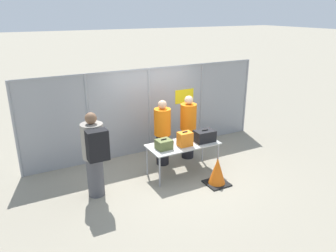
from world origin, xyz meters
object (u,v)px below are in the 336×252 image
at_px(suitcase_black, 205,136).
at_px(suitcase_olive, 164,144).
at_px(security_worker_far, 188,126).
at_px(security_worker_near, 162,132).
at_px(utility_trailer, 166,117).
at_px(inspection_table, 183,146).
at_px(traveler_hooded, 94,152).
at_px(traffic_cone, 217,172).
at_px(suitcase_orange, 185,139).

bearing_deg(suitcase_black, suitcase_olive, 176.73).
bearing_deg(suitcase_black, security_worker_far, 87.66).
relative_size(suitcase_black, security_worker_near, 0.29).
bearing_deg(security_worker_near, utility_trailer, -129.37).
xyz_separation_m(inspection_table, utility_trailer, (1.14, 3.06, -0.33)).
bearing_deg(traveler_hooded, security_worker_far, 12.58).
bearing_deg(utility_trailer, suitcase_olive, -118.34).
bearing_deg(security_worker_far, traveler_hooded, 40.44).
bearing_deg(inspection_table, utility_trailer, 69.65).
height_order(suitcase_black, traveler_hooded, traveler_hooded).
relative_size(traveler_hooded, traffic_cone, 2.89).
relative_size(suitcase_orange, traffic_cone, 0.55).
height_order(suitcase_olive, traffic_cone, suitcase_olive).
bearing_deg(traveler_hooded, traffic_cone, -20.32).
distance_m(utility_trailer, traffic_cone, 3.97).
height_order(traveler_hooded, security_worker_near, traveler_hooded).
distance_m(inspection_table, suitcase_olive, 0.56).
relative_size(inspection_table, suitcase_orange, 4.82).
distance_m(security_worker_far, utility_trailer, 2.45).
distance_m(traveler_hooded, security_worker_near, 2.09).
xyz_separation_m(utility_trailer, traffic_cone, (-0.72, -3.90, -0.08)).
bearing_deg(suitcase_black, traveler_hooded, 179.10).
distance_m(suitcase_olive, suitcase_orange, 0.53).
xyz_separation_m(inspection_table, traffic_cone, (0.42, -0.84, -0.41)).
height_order(suitcase_olive, traveler_hooded, traveler_hooded).
height_order(traveler_hooded, security_worker_far, traveler_hooded).
xyz_separation_m(inspection_table, security_worker_near, (-0.20, 0.68, 0.18)).
bearing_deg(security_worker_far, suitcase_black, 112.14).
bearing_deg(security_worker_far, security_worker_near, 27.49).
bearing_deg(traffic_cone, utility_trailer, 79.59).
bearing_deg(inspection_table, suitcase_orange, -97.17).
distance_m(security_worker_near, utility_trailer, 2.78).
distance_m(suitcase_olive, utility_trailer, 3.56).
distance_m(security_worker_near, traffic_cone, 1.75).
xyz_separation_m(suitcase_black, security_worker_near, (-0.75, 0.78, -0.02)).
bearing_deg(suitcase_black, inspection_table, 169.53).
bearing_deg(suitcase_olive, inspection_table, 4.18).
height_order(suitcase_orange, traveler_hooded, traveler_hooded).
height_order(suitcase_black, utility_trailer, suitcase_black).
bearing_deg(traffic_cone, security_worker_near, 112.15).
bearing_deg(suitcase_olive, suitcase_orange, -6.98).
bearing_deg(traveler_hooded, inspection_table, -1.82).
relative_size(suitcase_olive, suitcase_black, 0.72).
bearing_deg(traveler_hooded, utility_trailer, 40.08).
distance_m(suitcase_black, traveler_hooded, 2.71).
height_order(inspection_table, traveler_hooded, traveler_hooded).
bearing_deg(traffic_cone, inspection_table, 116.37).
relative_size(suitcase_orange, utility_trailer, 0.08).
height_order(security_worker_near, traffic_cone, security_worker_near).
distance_m(suitcase_orange, utility_trailer, 3.41).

